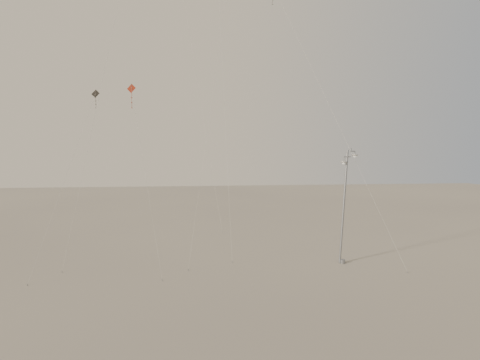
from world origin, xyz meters
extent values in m
plane|color=gray|center=(0.00, 0.00, 0.00)|extent=(160.00, 160.00, 0.00)
cylinder|color=gray|center=(8.54, 3.84, 0.15)|extent=(0.44, 0.44, 0.30)
cylinder|color=gray|center=(8.54, 3.84, 4.65)|extent=(0.68, 0.18, 9.29)
cylinder|color=gray|center=(9.03, 3.84, 9.35)|extent=(0.14, 0.14, 0.18)
cylinder|color=gray|center=(9.26, 3.93, 9.20)|extent=(0.49, 0.26, 0.07)
cylinder|color=gray|center=(9.49, 4.03, 9.05)|extent=(0.06, 0.06, 0.30)
ellipsoid|color=#BBBBB6|center=(9.49, 4.03, 8.90)|extent=(0.52, 0.52, 0.18)
cylinder|color=gray|center=(8.74, 3.79, 8.75)|extent=(0.60, 0.16, 0.07)
cylinder|color=gray|center=(8.44, 3.75, 8.55)|extent=(0.06, 0.06, 0.40)
ellipsoid|color=#BBBBB6|center=(8.44, 3.75, 8.35)|extent=(0.52, 0.52, 0.18)
cylinder|color=beige|center=(-10.90, 9.23, 17.66)|extent=(5.33, 10.21, 35.23)
cylinder|color=gray|center=(-13.55, 4.13, 0.05)|extent=(0.06, 0.06, 0.10)
cylinder|color=beige|center=(-1.84, 7.45, 14.69)|extent=(4.44, 8.03, 29.29)
cylinder|color=gray|center=(-4.06, 3.45, 0.05)|extent=(0.06, 0.06, 0.10)
cylinder|color=beige|center=(-1.02, 10.30, 21.02)|extent=(1.12, 10.26, 41.95)
cylinder|color=gray|center=(-0.46, 5.18, 0.05)|extent=(0.06, 0.06, 0.10)
cube|color=maroon|center=(-7.77, 1.60, 13.46)|extent=(0.61, 0.21, 0.60)
cylinder|color=maroon|center=(-7.78, 1.75, 12.65)|extent=(0.04, 0.18, 1.09)
cylinder|color=beige|center=(-6.81, 1.44, 6.76)|extent=(1.93, 0.33, 13.41)
cylinder|color=gray|center=(-5.85, 1.28, 0.05)|extent=(0.06, 0.06, 0.10)
cylinder|color=beige|center=(8.39, 6.20, 12.50)|extent=(8.09, 10.81, 24.90)
cylinder|color=gray|center=(12.42, 0.80, 0.05)|extent=(0.06, 0.06, 0.10)
cylinder|color=beige|center=(-3.03, 19.67, 17.40)|extent=(5.32, 5.18, 34.71)
cylinder|color=gray|center=(-0.38, 17.09, 0.05)|extent=(0.06, 0.06, 0.10)
cube|color=black|center=(-11.97, 9.04, 14.19)|extent=(0.72, 0.21, 0.69)
cylinder|color=black|center=(-12.00, 9.19, 13.42)|extent=(0.05, 0.16, 0.94)
cylinder|color=beige|center=(-13.45, 5.25, 7.12)|extent=(2.97, 7.59, 14.15)
cylinder|color=gray|center=(-14.93, 1.46, 0.05)|extent=(0.06, 0.06, 0.10)
camera|label=1|loc=(-3.58, -25.11, 8.98)|focal=28.00mm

